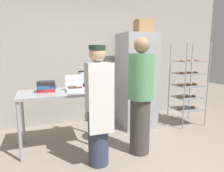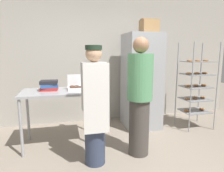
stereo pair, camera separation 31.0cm
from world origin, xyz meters
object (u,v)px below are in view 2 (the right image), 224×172
Objects in this scene: refrigerator at (141,81)px; person_customer at (140,97)px; donut_box at (76,87)px; binder_stack at (49,85)px; baking_rack at (196,86)px; person_baker at (94,104)px; cardboard_storage_box at (149,26)px; blender_pitcher at (84,80)px.

refrigerator reaches higher than person_customer.
binder_stack is (-0.43, 0.10, 0.04)m from donut_box.
baking_rack is 1.06× the size of person_baker.
cardboard_storage_box is (1.88, 0.32, 1.03)m from binder_stack.
binder_stack is 1.03m from person_baker.
person_customer is (1.30, -0.70, -0.11)m from binder_stack.
person_customer is (-0.47, -1.09, -0.06)m from refrigerator.
blender_pitcher is at bearing 15.16° from binder_stack.
person_customer is (-0.57, -1.02, -1.13)m from cardboard_storage_box.
cardboard_storage_box is (1.29, 0.16, 0.98)m from blender_pitcher.
refrigerator is 1.11m from baking_rack.
person_baker is at bearing -138.15° from cardboard_storage_box.
person_baker is at bearing -134.18° from refrigerator.
blender_pitcher is (-1.18, -0.22, 0.10)m from refrigerator.
donut_box is 1.84m from cardboard_storage_box.
binder_stack is at bearing 151.63° from person_customer.
donut_box is (-2.40, -0.18, 0.11)m from baking_rack.
cardboard_storage_box reaches higher than refrigerator.
person_baker is at bearing -88.43° from blender_pitcher.
refrigerator is 5.77× the size of cardboard_storage_box.
person_baker is at bearing -171.24° from person_customer.
cardboard_storage_box is at bearing 165.78° from baking_rack.
cardboard_storage_box is (1.44, 0.42, 1.06)m from donut_box.
refrigerator is 1.08m from cardboard_storage_box.
blender_pitcher is at bearing 177.86° from baking_rack.
donut_box is at bearing -160.24° from refrigerator.
blender_pitcher is 1.62m from cardboard_storage_box.
cardboard_storage_box is at bearing 16.20° from donut_box.
refrigerator reaches higher than person_baker.
blender_pitcher is at bearing -172.98° from cardboard_storage_box.
donut_box is 1.00× the size of binder_stack.
binder_stack is at bearing 166.90° from donut_box.
person_baker is 0.69m from person_customer.
cardboard_storage_box reaches higher than person_baker.
refrigerator reaches higher than donut_box.
donut_box is at bearing -163.80° from cardboard_storage_box.
baking_rack is 2.39m from person_baker.
cardboard_storage_box is at bearing 9.63° from binder_stack.
binder_stack is (-0.59, -0.16, -0.05)m from blender_pitcher.
binder_stack is 0.17× the size of person_customer.
cardboard_storage_box is 0.19× the size of person_customer.
baking_rack is 5.82× the size of blender_pitcher.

